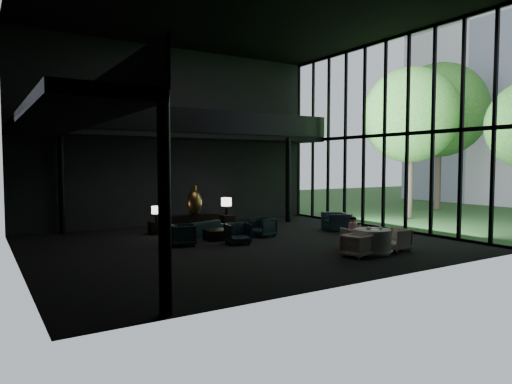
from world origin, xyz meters
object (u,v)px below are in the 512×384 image
dining_chair_north (355,237)px  child (353,226)px  dining_table (373,243)px  dining_chair_east (395,238)px  lounge_armchair_east (263,226)px  table_lamp_left (156,211)px  window_armchair (336,218)px  table_lamp_right (226,203)px  side_table_right (227,222)px  sofa (201,226)px  lounge_armchair_south (238,232)px  console (192,223)px  side_table_left (155,228)px  lounge_armchair_west (183,233)px  bronze_urn (194,202)px  coffee_table (217,235)px  dining_chair_west (357,245)px

dining_chair_north → child: size_ratio=1.23×
dining_table → dining_chair_east: size_ratio=1.59×
lounge_armchair_east → child: bearing=5.6°
table_lamp_left → dining_table: (4.48, -7.12, -0.62)m
table_lamp_left → dining_table: size_ratio=0.48×
window_armchair → table_lamp_right: bearing=-109.1°
side_table_right → dining_chair_north: size_ratio=0.78×
table_lamp_left → sofa: bearing=-35.1°
sofa → dining_chair_north: dining_chair_north is taller
table_lamp_right → dining_chair_north: bearing=-77.6°
lounge_armchair_south → window_armchair: size_ratio=0.71×
lounge_armchair_south → window_armchair: (5.12, 0.66, 0.09)m
console → dining_chair_east: bearing=-62.1°
side_table_left → table_lamp_right: 3.31m
lounge_armchair_west → lounge_armchair_east: 3.34m
console → bronze_urn: bronze_urn is taller
lounge_armchair_east → console: bearing=-161.4°
window_armchair → dining_chair_north: (-2.20, -3.38, -0.14)m
console → lounge_armchair_east: size_ratio=2.55×
coffee_table → dining_table: bearing=-58.2°
lounge_armchair_south → dining_chair_west: bearing=-52.5°
side_table_left → table_lamp_left: 0.71m
sofa → child: bearing=101.0°
bronze_urn → coffee_table: bearing=-92.5°
dining_chair_west → child: child is taller
table_lamp_left → table_lamp_right: size_ratio=0.82×
side_table_left → lounge_armchair_south: 4.02m
window_armchair → dining_chair_east: (-1.33, -4.31, -0.12)m
side_table_left → sofa: (1.44, -1.14, 0.10)m
side_table_right → sofa: sofa is taller
side_table_left → dining_chair_west: size_ratio=0.72×
console → lounge_armchair_east: 3.25m
dining_chair_north → dining_chair_west: bearing=60.0°
coffee_table → dining_chair_east: (3.97, -4.85, 0.21)m
table_lamp_left → window_armchair: (6.80, -2.85, -0.44)m
lounge_armchair_east → lounge_armchair_south: 1.85m
dining_table → dining_chair_east: 0.99m
side_table_right → lounge_armchair_south: 3.93m
side_table_right → coffee_table: size_ratio=0.69×
sofa → dining_table: 6.82m
lounge_armchair_south → dining_chair_west: 4.24m
window_armchair → sofa: bearing=-88.2°
lounge_armchair_south → child: bearing=-34.1°
lounge_armchair_east → window_armchair: 3.52m
console → lounge_armchair_south: lounge_armchair_south is taller
console → dining_chair_north: size_ratio=2.89×
table_lamp_right → side_table_right: bearing=-90.0°
console → child: (2.90, -6.38, 0.41)m
console → table_lamp_right: 1.77m
lounge_armchair_west → lounge_armchair_south: 1.88m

